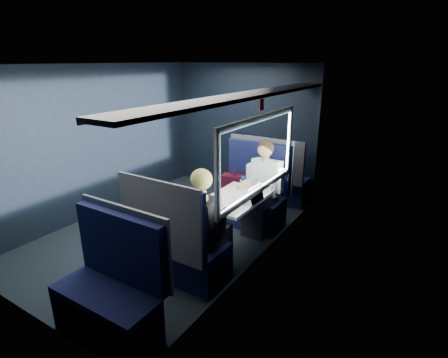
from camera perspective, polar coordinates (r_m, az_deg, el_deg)
The scene contains 13 objects.
ground at distance 5.19m, azimuth -8.55°, elevation -8.29°, with size 2.80×4.20×0.01m, color black.
room_shell at distance 4.69m, azimuth -9.21°, elevation 7.95°, with size 3.00×4.40×2.40m.
table at distance 4.36m, azimuth 1.48°, elevation -3.86°, with size 0.62×1.00×0.74m.
seat_bay_near at distance 5.25m, azimuth 4.43°, elevation -2.68°, with size 1.04×0.62×1.26m.
seat_bay_far at distance 3.92m, azimuth -7.53°, elevation -10.86°, with size 1.04×0.62×1.26m.
seat_row_front at distance 6.03m, azimuth 8.65°, elevation -0.06°, with size 1.04×0.51×1.16m.
seat_row_back at distance 3.39m, azimuth -17.84°, elevation -17.14°, with size 1.04×0.51×1.16m.
man at distance 4.89m, azimuth 6.33°, elevation -0.71°, with size 0.53×0.56×1.32m.
woman at distance 3.76m, azimuth -3.13°, elevation -6.71°, with size 0.53×0.56×1.32m.
papers at distance 4.31m, azimuth 0.96°, elevation -2.99°, with size 0.50×0.72×0.01m, color white.
laptop at distance 4.15m, azimuth 4.60°, elevation -3.13°, with size 0.23×0.30×0.22m.
bottle_small at distance 4.43m, azimuth 5.53°, elevation -1.25°, with size 0.06×0.06×0.20m.
cup at distance 4.56m, azimuth 7.54°, elevation -1.42°, with size 0.06×0.06×0.08m, color white.
Camera 1 is at (3.06, -3.47, 2.36)m, focal length 28.00 mm.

